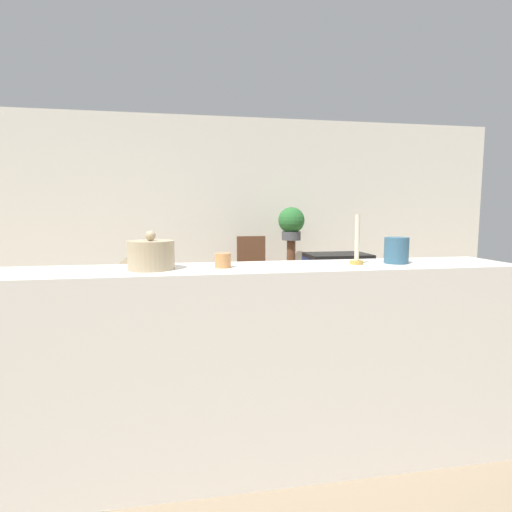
{
  "coord_description": "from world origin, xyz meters",
  "views": [
    {
      "loc": [
        -0.37,
        -2.54,
        1.33
      ],
      "look_at": [
        0.38,
        1.66,
        0.85
      ],
      "focal_mm": 28.0,
      "sensor_mm": 36.0,
      "label": 1
    }
  ],
  "objects_px": {
    "couch": "(163,319)",
    "television": "(336,273)",
    "wooden_chair": "(253,270)",
    "potted_plant": "(291,223)",
    "decorative_bowl": "(151,255)"
  },
  "relations": [
    {
      "from": "couch",
      "to": "wooden_chair",
      "type": "height_order",
      "value": "wooden_chair"
    },
    {
      "from": "potted_plant",
      "to": "decorative_bowl",
      "type": "relative_size",
      "value": 2.14
    },
    {
      "from": "wooden_chair",
      "to": "potted_plant",
      "type": "bearing_deg",
      "value": 21.96
    },
    {
      "from": "television",
      "to": "decorative_bowl",
      "type": "distance_m",
      "value": 2.94
    },
    {
      "from": "television",
      "to": "wooden_chair",
      "type": "height_order",
      "value": "wooden_chair"
    },
    {
      "from": "couch",
      "to": "wooden_chair",
      "type": "relative_size",
      "value": 1.72
    },
    {
      "from": "wooden_chair",
      "to": "potted_plant",
      "type": "distance_m",
      "value": 0.91
    },
    {
      "from": "decorative_bowl",
      "to": "television",
      "type": "bearing_deg",
      "value": 50.8
    },
    {
      "from": "potted_plant",
      "to": "decorative_bowl",
      "type": "distance_m",
      "value": 3.97
    },
    {
      "from": "decorative_bowl",
      "to": "potted_plant",
      "type": "bearing_deg",
      "value": 65.11
    },
    {
      "from": "television",
      "to": "decorative_bowl",
      "type": "xyz_separation_m",
      "value": [
        -1.83,
        -2.25,
        0.49
      ]
    },
    {
      "from": "couch",
      "to": "potted_plant",
      "type": "relative_size",
      "value": 3.59
    },
    {
      "from": "couch",
      "to": "television",
      "type": "bearing_deg",
      "value": 11.58
    },
    {
      "from": "wooden_chair",
      "to": "potted_plant",
      "type": "height_order",
      "value": "potted_plant"
    },
    {
      "from": "potted_plant",
      "to": "decorative_bowl",
      "type": "xyz_separation_m",
      "value": [
        -1.67,
        -3.6,
        -0.05
      ]
    }
  ]
}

